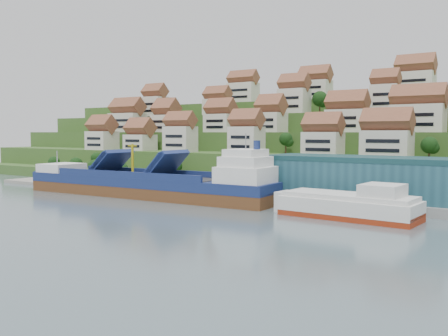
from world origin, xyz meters
The scene contains 11 objects.
ground centered at (0.00, 0.00, 0.00)m, with size 300.00×300.00×0.00m, color slate.
quay centered at (20.00, 15.00, 1.10)m, with size 180.00×14.00×2.20m, color gray.
pebble_beach centered at (-58.00, 12.00, 0.50)m, with size 45.00×20.00×1.00m, color gray.
hillside centered at (0.00, 103.55, 10.66)m, with size 260.00×128.00×31.00m.
hillside_village centered at (2.03, 58.82, 23.56)m, with size 157.11×64.02×28.95m.
hillside_trees centered at (-8.89, 44.05, 16.14)m, with size 144.20×61.73×30.14m.
warehouse centered at (52.00, 17.00, 7.20)m, with size 60.00×15.00×10.00m, color #245463.
flagpole centered at (18.11, 10.00, 6.88)m, with size 1.28×0.16×8.00m.
beach_huts centered at (-60.00, 10.75, 2.10)m, with size 14.40×3.70×2.20m.
cargo_ship centered at (-9.30, 0.81, 3.34)m, with size 79.63×15.46×17.58m.
second_ship centered at (48.69, -0.89, 2.50)m, with size 29.13×12.30×8.27m.
Camera 1 is at (84.11, -101.82, 18.08)m, focal length 40.00 mm.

